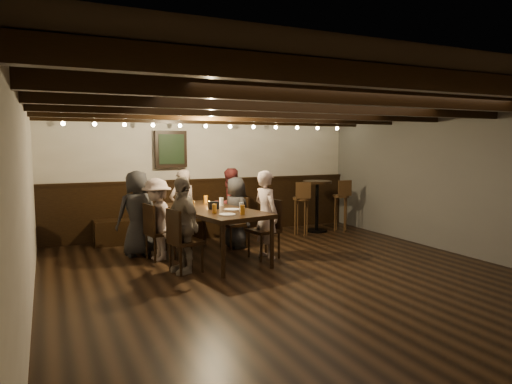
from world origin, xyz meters
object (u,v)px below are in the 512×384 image
chair_left_far (185,253)px  person_bench_centre (183,208)px  person_left_near (157,219)px  dining_table (212,213)px  person_left_far (183,225)px  chair_left_near (159,242)px  person_bench_right (230,205)px  high_top_table (317,198)px  person_right_near (236,212)px  bar_stool_right (341,212)px  chair_right_far (265,240)px  person_right_far (266,214)px  chair_right_near (235,232)px  bar_stool_left (301,215)px  person_bench_left (137,213)px

chair_left_far → person_bench_centre: 1.71m
person_left_near → dining_table: bearing=59.0°
person_left_far → chair_left_near: bearing=178.0°
chair_left_near → person_left_near: bearing=-90.0°
person_bench_right → high_top_table: bearing=174.6°
person_right_near → chair_left_far: bearing=121.5°
dining_table → person_right_near: (0.65, 0.58, -0.12)m
person_bench_centre → bar_stool_right: (3.47, 0.06, -0.29)m
chair_right_far → person_bench_right: person_bench_right is taller
chair_left_near → person_right_far: 1.78m
chair_right_near → person_right_far: bearing=-178.0°
chair_left_near → bar_stool_left: bar_stool_left is taller
chair_left_far → person_bench_centre: person_bench_centre is taller
chair_left_near → bar_stool_right: (4.07, 0.78, 0.13)m
person_right_near → bar_stool_left: size_ratio=1.16×
chair_left_near → person_right_far: person_right_far is taller
person_right_far → bar_stool_left: 2.00m
person_bench_left → bar_stool_left: (3.33, 0.33, -0.30)m
person_bench_left → person_bench_centre: 0.91m
person_bench_right → person_left_far: (-1.37, -1.64, -0.00)m
person_bench_left → person_right_near: size_ratio=1.12×
dining_table → chair_right_far: size_ratio=2.44×
bar_stool_left → bar_stool_right: (1.00, 0.05, 0.00)m
bar_stool_right → chair_right_far: bearing=-143.7°
dining_table → person_bench_right: size_ratio=1.66×
chair_right_near → person_bench_centre: bearing=50.2°
chair_right_near → chair_right_far: chair_right_far is taller
person_bench_centre → person_left_far: person_bench_centre is taller
person_right_far → person_bench_left: bearing=50.7°
person_right_far → bar_stool_right: (2.45, 1.39, -0.31)m
dining_table → person_right_near: person_right_near is taller
person_bench_centre → person_left_near: person_bench_centre is taller
person_bench_left → high_top_table: person_bench_left is taller
person_bench_right → person_left_near: bearing=15.3°
chair_right_far → bar_stool_right: (2.48, 1.40, 0.12)m
bar_stool_left → person_right_far: bearing=-119.6°
chair_right_near → person_left_far: person_left_far is taller
person_bench_right → bar_stool_left: (1.56, -0.01, -0.29)m
person_right_near → bar_stool_right: (2.62, 0.51, -0.23)m
chair_left_near → high_top_table: high_top_table is taller
chair_right_far → bar_stool_left: bar_stool_left is taller
chair_right_far → bar_stool_right: size_ratio=0.87×
chair_right_far → bar_stool_left: size_ratio=0.87×
dining_table → person_right_near: bearing=31.0°
chair_right_near → person_bench_centre: (-0.82, 0.45, 0.42)m
chair_left_near → high_top_table: (3.57, 0.94, 0.43)m
chair_left_near → person_bench_centre: size_ratio=0.65×
chair_right_far → person_bench_centre: (-0.99, 1.34, 0.41)m
person_bench_left → person_right_far: size_ratio=1.00×
person_right_near → bar_stool_right: 2.68m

